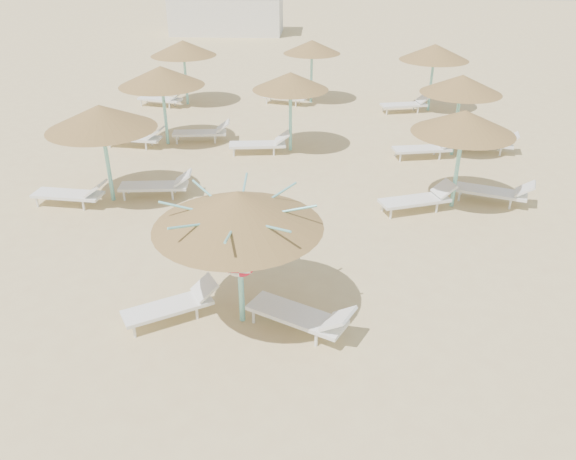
{
  "coord_description": "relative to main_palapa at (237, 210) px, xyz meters",
  "views": [
    {
      "loc": [
        0.93,
        -8.63,
        6.68
      ],
      "look_at": [
        0.37,
        1.48,
        1.3
      ],
      "focal_mm": 35.0,
      "sensor_mm": 36.0,
      "label": 1
    }
  ],
  "objects": [
    {
      "name": "lounger_main_a",
      "position": [
        -1.33,
        -0.01,
        -2.06
      ],
      "size": [
        1.86,
        1.42,
        0.67
      ],
      "rotation": [
        0.0,
        0.0,
        0.54
      ],
      "color": "white",
      "rests_on": "ground"
    },
    {
      "name": "ground",
      "position": [
        0.45,
        -0.14,
        -2.38
      ],
      "size": [
        120.0,
        120.0,
        0.0
      ],
      "primitive_type": "plane",
      "color": "tan",
      "rests_on": "ground"
    },
    {
      "name": "lounger_main_b",
      "position": [
        1.18,
        -0.28,
        -2.03
      ],
      "size": [
        2.12,
        1.49,
        0.75
      ],
      "rotation": [
        0.0,
        0.0,
        -0.48
      ],
      "color": "white",
      "rests_on": "ground"
    },
    {
      "name": "service_hut",
      "position": [
        -5.55,
        34.86,
        -0.74
      ],
      "size": [
        8.4,
        4.4,
        3.25
      ],
      "color": "silver",
      "rests_on": "ground"
    },
    {
      "name": "main_palapa",
      "position": [
        0.0,
        0.0,
        0.0
      ],
      "size": [
        3.06,
        3.06,
        2.74
      ],
      "color": "#78D0CA",
      "rests_on": "ground"
    },
    {
      "name": "palapa_field",
      "position": [
        0.38,
        10.59,
        -0.08
      ],
      "size": [
        14.64,
        13.31,
        2.73
      ],
      "color": "#78D0CA",
      "rests_on": "ground"
    }
  ]
}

